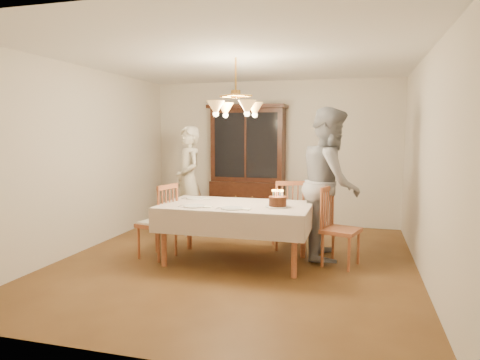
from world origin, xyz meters
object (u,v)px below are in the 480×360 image
(china_hutch, at_px, (248,168))
(elderly_woman, at_px, (189,181))
(dining_table, at_px, (236,210))
(chair_far_side, at_px, (287,218))
(birthday_cake, at_px, (278,202))

(china_hutch, xyz_separation_m, elderly_woman, (-0.75, -0.98, -0.15))
(dining_table, bearing_deg, chair_far_side, 58.05)
(dining_table, distance_m, china_hutch, 2.32)
(chair_far_side, xyz_separation_m, elderly_woman, (-1.71, 0.42, 0.45))
(china_hutch, height_order, chair_far_side, china_hutch)
(dining_table, relative_size, birthday_cake, 6.33)
(china_hutch, distance_m, elderly_woman, 1.25)
(china_hutch, relative_size, elderly_woman, 1.21)
(dining_table, bearing_deg, elderly_woman, 132.67)
(birthday_cake, bearing_deg, chair_far_side, 91.36)
(dining_table, bearing_deg, birthday_cake, -6.72)
(china_hutch, bearing_deg, birthday_cake, -67.16)
(china_hutch, height_order, elderly_woman, china_hutch)
(chair_far_side, xyz_separation_m, birthday_cake, (0.02, -0.92, 0.38))
(chair_far_side, height_order, birthday_cake, chair_far_side)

